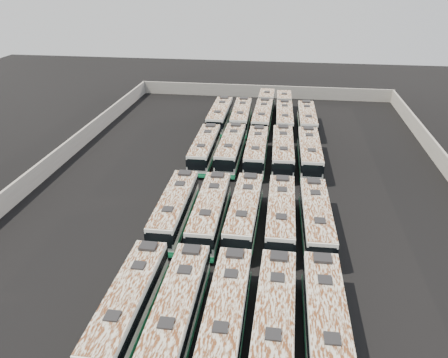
{
  "coord_description": "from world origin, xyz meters",
  "views": [
    {
      "loc": [
        3.63,
        -41.56,
        21.38
      ],
      "look_at": [
        -1.99,
        -1.42,
        1.6
      ],
      "focal_mm": 35.0,
      "sensor_mm": 36.0,
      "label": 1
    }
  ],
  "objects_px": {
    "bus_midfront_right": "(281,216)",
    "bus_back_left": "(241,117)",
    "bus_front_far_left": "(129,305)",
    "bus_back_far_left": "(220,116)",
    "bus_front_center": "(226,315)",
    "bus_back_right": "(284,113)",
    "bus_front_far_right": "(326,324)",
    "bus_back_far_right": "(307,120)",
    "bus_front_right": "(274,321)",
    "bus_midback_far_left": "(205,149)",
    "bus_midfront_left": "(210,212)",
    "bus_back_center": "(264,112)",
    "bus_midback_center": "(256,151)",
    "bus_midback_far_right": "(309,153)",
    "bus_midfront_center": "(244,213)",
    "bus_midfront_far_right": "(316,219)",
    "bus_midfront_far_left": "(175,209)",
    "bus_front_left": "(177,311)",
    "bus_midback_left": "(231,149)",
    "bus_midback_right": "(283,152)"
  },
  "relations": [
    {
      "from": "bus_front_far_left",
      "to": "bus_midfront_left",
      "type": "distance_m",
      "value": 12.89
    },
    {
      "from": "bus_front_left",
      "to": "bus_back_far_right",
      "type": "height_order",
      "value": "bus_front_left"
    },
    {
      "from": "bus_midfront_right",
      "to": "bus_back_left",
      "type": "relative_size",
      "value": 0.99
    },
    {
      "from": "bus_midfront_right",
      "to": "bus_back_far_left",
      "type": "distance_m",
      "value": 29.05
    },
    {
      "from": "bus_front_right",
      "to": "bus_back_far_left",
      "type": "bearing_deg",
      "value": 104.14
    },
    {
      "from": "bus_front_center",
      "to": "bus_front_left",
      "type": "bearing_deg",
      "value": -177.8
    },
    {
      "from": "bus_midback_left",
      "to": "bus_back_far_right",
      "type": "distance_m",
      "value": 15.67
    },
    {
      "from": "bus_front_far_right",
      "to": "bus_back_far_right",
      "type": "xyz_separation_m",
      "value": [
        0.08,
        40.17,
        -0.06
      ]
    },
    {
      "from": "bus_front_far_right",
      "to": "bus_midfront_center",
      "type": "xyz_separation_m",
      "value": [
        -6.24,
        12.71,
        -0.03
      ]
    },
    {
      "from": "bus_front_far_left",
      "to": "bus_back_far_left",
      "type": "height_order",
      "value": "bus_back_far_left"
    },
    {
      "from": "bus_front_center",
      "to": "bus_midfront_right",
      "type": "bearing_deg",
      "value": 76.03
    },
    {
      "from": "bus_midfront_left",
      "to": "bus_back_left",
      "type": "bearing_deg",
      "value": 89.61
    },
    {
      "from": "bus_front_right",
      "to": "bus_midback_far_right",
      "type": "distance_m",
      "value": 27.92
    },
    {
      "from": "bus_midfront_center",
      "to": "bus_back_left",
      "type": "xyz_separation_m",
      "value": [
        -3.16,
        27.56,
        0.0
      ]
    },
    {
      "from": "bus_front_far_left",
      "to": "bus_front_far_right",
      "type": "relative_size",
      "value": 0.97
    },
    {
      "from": "bus_front_far_right",
      "to": "bus_back_left",
      "type": "relative_size",
      "value": 1.01
    },
    {
      "from": "bus_front_right",
      "to": "bus_back_far_right",
      "type": "xyz_separation_m",
      "value": [
        3.21,
        40.3,
        -0.05
      ]
    },
    {
      "from": "bus_midback_far_right",
      "to": "bus_back_right",
      "type": "relative_size",
      "value": 0.66
    },
    {
      "from": "bus_front_right",
      "to": "bus_midfront_far_right",
      "type": "xyz_separation_m",
      "value": [
        3.16,
        12.65,
        -0.03
      ]
    },
    {
      "from": "bus_front_left",
      "to": "bus_front_right",
      "type": "height_order",
      "value": "bus_front_right"
    },
    {
      "from": "bus_front_right",
      "to": "bus_midback_far_left",
      "type": "height_order",
      "value": "bus_front_right"
    },
    {
      "from": "bus_midback_left",
      "to": "bus_midback_center",
      "type": "distance_m",
      "value": 3.08
    },
    {
      "from": "bus_midfront_far_right",
      "to": "bus_back_left",
      "type": "relative_size",
      "value": 0.99
    },
    {
      "from": "bus_midfront_left",
      "to": "bus_midfront_far_right",
      "type": "relative_size",
      "value": 1.01
    },
    {
      "from": "bus_front_right",
      "to": "bus_back_far_right",
      "type": "relative_size",
      "value": 1.03
    },
    {
      "from": "bus_front_far_right",
      "to": "bus_back_right",
      "type": "bearing_deg",
      "value": 93.64
    },
    {
      "from": "bus_front_center",
      "to": "bus_back_far_left",
      "type": "distance_m",
      "value": 40.66
    },
    {
      "from": "bus_front_right",
      "to": "bus_back_center",
      "type": "xyz_separation_m",
      "value": [
        -3.12,
        43.23,
        -0.01
      ]
    },
    {
      "from": "bus_midfront_center",
      "to": "bus_front_left",
      "type": "bearing_deg",
      "value": -102.34
    },
    {
      "from": "bus_front_far_right",
      "to": "bus_back_far_left",
      "type": "bearing_deg",
      "value": 106.71
    },
    {
      "from": "bus_midback_left",
      "to": "bus_midback_center",
      "type": "xyz_separation_m",
      "value": [
        3.08,
        -0.13,
        -0.06
      ]
    },
    {
      "from": "bus_front_far_right",
      "to": "bus_midfront_far_left",
      "type": "relative_size",
      "value": 1.03
    },
    {
      "from": "bus_midfront_far_right",
      "to": "bus_back_right",
      "type": "xyz_separation_m",
      "value": [
        -3.23,
        30.54,
        -0.03
      ]
    },
    {
      "from": "bus_midfront_center",
      "to": "bus_front_far_right",
      "type": "bearing_deg",
      "value": -62.78
    },
    {
      "from": "bus_front_left",
      "to": "bus_midfront_far_right",
      "type": "bearing_deg",
      "value": 53.31
    },
    {
      "from": "bus_midfront_right",
      "to": "bus_midback_left",
      "type": "xyz_separation_m",
      "value": [
        -6.3,
        14.92,
        0.02
      ]
    },
    {
      "from": "bus_midfront_left",
      "to": "bus_midback_far_left",
      "type": "xyz_separation_m",
      "value": [
        -3.18,
        14.92,
        -0.05
      ]
    },
    {
      "from": "bus_front_right",
      "to": "bus_back_far_left",
      "type": "xyz_separation_m",
      "value": [
        -9.4,
        40.3,
        -0.0
      ]
    },
    {
      "from": "bus_midback_center",
      "to": "bus_back_far_left",
      "type": "distance_m",
      "value": 14.13
    },
    {
      "from": "bus_front_center",
      "to": "bus_back_right",
      "type": "distance_m",
      "value": 43.16
    },
    {
      "from": "bus_front_far_left",
      "to": "bus_midfront_center",
      "type": "xyz_separation_m",
      "value": [
        6.32,
        12.7,
        0.03
      ]
    },
    {
      "from": "bus_midback_far_left",
      "to": "bus_midfront_center",
      "type": "bearing_deg",
      "value": -67.5
    },
    {
      "from": "bus_midfront_right",
      "to": "bus_back_far_right",
      "type": "distance_m",
      "value": 27.63
    },
    {
      "from": "bus_back_left",
      "to": "bus_back_center",
      "type": "height_order",
      "value": "bus_back_center"
    },
    {
      "from": "bus_midback_left",
      "to": "bus_back_far_left",
      "type": "height_order",
      "value": "bus_back_far_left"
    },
    {
      "from": "bus_midback_far_left",
      "to": "bus_midback_right",
      "type": "relative_size",
      "value": 0.95
    },
    {
      "from": "bus_midback_far_right",
      "to": "bus_back_right",
      "type": "bearing_deg",
      "value": 100.72
    },
    {
      "from": "bus_midfront_right",
      "to": "bus_back_far_left",
      "type": "relative_size",
      "value": 0.98
    },
    {
      "from": "bus_midfront_left",
      "to": "bus_back_far_right",
      "type": "bearing_deg",
      "value": 70.69
    },
    {
      "from": "bus_front_far_right",
      "to": "bus_front_right",
      "type": "bearing_deg",
      "value": -178.12
    }
  ]
}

